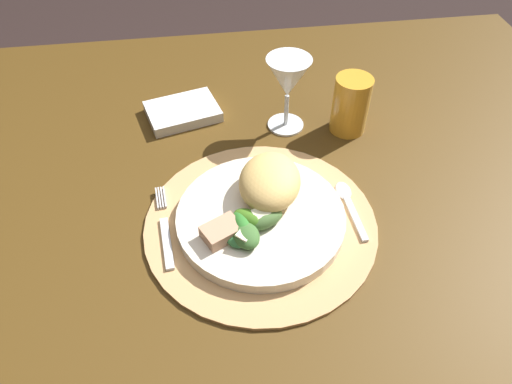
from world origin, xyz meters
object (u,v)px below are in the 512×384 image
(napkin, at_px, (183,112))
(dining_table, at_px, (284,235))
(fork, at_px, (165,230))
(dinner_plate, at_px, (261,218))
(amber_tumbler, at_px, (351,105))
(wine_glass, at_px, (288,80))
(spoon, at_px, (348,200))

(napkin, bearing_deg, dining_table, -55.55)
(dining_table, height_order, fork, fork)
(dinner_plate, height_order, amber_tumbler, amber_tumbler)
(dining_table, relative_size, wine_glass, 9.38)
(dining_table, distance_m, wine_glass, 0.27)
(spoon, bearing_deg, fork, -176.05)
(dinner_plate, relative_size, spoon, 2.04)
(amber_tumbler, bearing_deg, wine_glass, 167.37)
(fork, xyz_separation_m, amber_tumbler, (0.34, 0.21, 0.04))
(dinner_plate, distance_m, napkin, 0.31)
(fork, relative_size, spoon, 1.31)
(wine_glass, distance_m, amber_tumbler, 0.12)
(dining_table, height_order, amber_tumbler, amber_tumbler)
(spoon, height_order, wine_glass, wine_glass)
(fork, height_order, spoon, spoon)
(napkin, xyz_separation_m, amber_tumbler, (0.30, -0.08, 0.04))
(spoon, height_order, napkin, napkin)
(dining_table, bearing_deg, fork, -163.95)
(wine_glass, bearing_deg, napkin, 163.25)
(spoon, relative_size, wine_glass, 0.89)
(dining_table, xyz_separation_m, wine_glass, (0.03, 0.17, 0.21))
(dining_table, distance_m, spoon, 0.15)
(fork, height_order, wine_glass, wine_glass)
(dining_table, relative_size, napkin, 9.96)
(dinner_plate, xyz_separation_m, spoon, (0.14, 0.02, -0.01))
(wine_glass, bearing_deg, spoon, -74.24)
(spoon, relative_size, napkin, 0.95)
(spoon, distance_m, napkin, 0.37)
(spoon, xyz_separation_m, wine_glass, (-0.06, 0.21, 0.09))
(napkin, height_order, amber_tumbler, amber_tumbler)
(dinner_plate, distance_m, fork, 0.14)
(napkin, bearing_deg, fork, -97.12)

